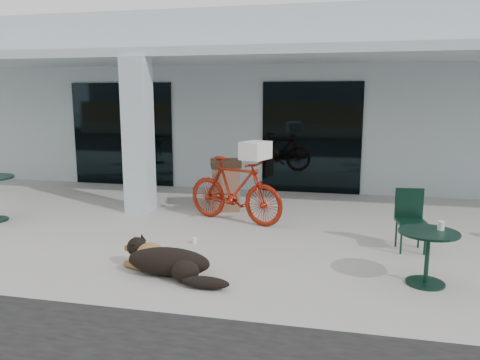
% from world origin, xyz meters
% --- Properties ---
extents(ground, '(80.00, 80.00, 0.00)m').
position_xyz_m(ground, '(0.00, 0.00, 0.00)').
color(ground, '#A4A29B').
rests_on(ground, ground).
extents(building, '(22.00, 7.00, 4.50)m').
position_xyz_m(building, '(0.00, 8.50, 2.25)').
color(building, silver).
rests_on(building, ground).
extents(storefront_glass_left, '(2.80, 0.06, 2.70)m').
position_xyz_m(storefront_glass_left, '(-3.20, 4.98, 1.35)').
color(storefront_glass_left, black).
rests_on(storefront_glass_left, ground).
extents(storefront_glass_right, '(2.40, 0.06, 2.70)m').
position_xyz_m(storefront_glass_right, '(1.80, 4.98, 1.35)').
color(storefront_glass_right, black).
rests_on(storefront_glass_right, ground).
extents(column, '(0.50, 0.50, 3.12)m').
position_xyz_m(column, '(-1.50, 2.30, 1.56)').
color(column, silver).
rests_on(column, ground).
extents(overhang, '(22.00, 2.80, 0.18)m').
position_xyz_m(overhang, '(0.00, 3.60, 3.21)').
color(overhang, silver).
rests_on(overhang, column).
extents(bicycle, '(2.13, 1.26, 1.23)m').
position_xyz_m(bicycle, '(0.61, 1.90, 0.62)').
color(bicycle, maroon).
rests_on(bicycle, ground).
extents(laundry_basket, '(0.56, 0.64, 0.32)m').
position_xyz_m(laundry_basket, '(1.03, 1.74, 1.39)').
color(laundry_basket, white).
rests_on(laundry_basket, bicycle).
extents(dog, '(1.39, 0.87, 0.44)m').
position_xyz_m(dog, '(0.37, -0.95, 0.22)').
color(dog, black).
rests_on(dog, ground).
extents(cup_near_dog, '(0.10, 0.10, 0.10)m').
position_xyz_m(cup_near_dog, '(0.27, 0.45, 0.05)').
color(cup_near_dog, white).
rests_on(cup_near_dog, ground).
extents(cafe_table_far, '(0.77, 0.77, 0.70)m').
position_xyz_m(cafe_table_far, '(3.66, -0.50, 0.35)').
color(cafe_table_far, '#102E23').
rests_on(cafe_table_far, ground).
extents(cafe_chair_far_a, '(0.48, 0.52, 0.95)m').
position_xyz_m(cafe_chair_far_a, '(3.64, 0.83, 0.47)').
color(cafe_chair_far_a, '#102E23').
rests_on(cafe_chair_far_a, ground).
extents(cup_on_table, '(0.09, 0.09, 0.12)m').
position_xyz_m(cup_on_table, '(3.82, -0.41, 0.75)').
color(cup_on_table, white).
rests_on(cup_on_table, cafe_table_far).
extents(trash_receptacle, '(0.78, 0.78, 1.05)m').
position_xyz_m(trash_receptacle, '(0.20, 2.80, 0.53)').
color(trash_receptacle, brown).
rests_on(trash_receptacle, ground).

